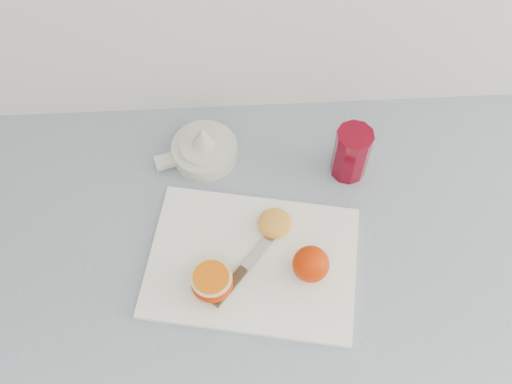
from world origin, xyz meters
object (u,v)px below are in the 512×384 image
cutting_board (252,262)px  counter (243,308)px  red_tumbler (351,154)px  half_orange (212,282)px  citrus_juicer (204,149)px

cutting_board → counter: bearing=105.8°
counter → red_tumbler: red_tumbler is taller
cutting_board → half_orange: bearing=-146.5°
half_orange → citrus_juicer: citrus_juicer is taller
citrus_juicer → red_tumbler: (0.29, -0.05, 0.03)m
counter → red_tumbler: bearing=27.5°
counter → red_tumbler: (0.23, 0.12, 0.50)m
cutting_board → half_orange: 0.09m
red_tumbler → citrus_juicer: bearing=169.8°
red_tumbler → half_orange: bearing=-138.6°
citrus_juicer → cutting_board: bearing=-70.7°
cutting_board → half_orange: (-0.07, -0.05, 0.03)m
half_orange → red_tumbler: size_ratio=0.63×
cutting_board → half_orange: size_ratio=5.05×
counter → red_tumbler: 0.56m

